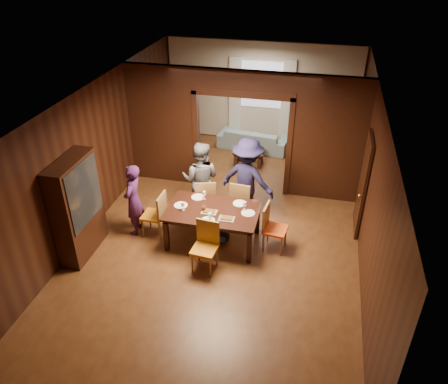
% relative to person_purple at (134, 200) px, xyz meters
% --- Properties ---
extents(floor, '(9.00, 9.00, 0.00)m').
position_rel_person_purple_xyz_m(floor, '(1.78, 0.67, -0.77)').
color(floor, '#522C17').
rests_on(floor, ground).
extents(ceiling, '(5.50, 9.00, 0.02)m').
position_rel_person_purple_xyz_m(ceiling, '(1.78, 0.67, 2.13)').
color(ceiling, silver).
rests_on(ceiling, room_walls).
extents(room_walls, '(5.52, 9.01, 2.90)m').
position_rel_person_purple_xyz_m(room_walls, '(1.78, 2.56, 0.73)').
color(room_walls, black).
rests_on(room_walls, floor).
extents(person_purple, '(0.38, 0.57, 1.55)m').
position_rel_person_purple_xyz_m(person_purple, '(0.00, 0.00, 0.00)').
color(person_purple, '#3F1A4C').
rests_on(person_purple, floor).
extents(person_grey, '(0.86, 0.68, 1.71)m').
position_rel_person_purple_xyz_m(person_grey, '(1.14, 0.98, 0.08)').
color(person_grey, '#5C5E64').
rests_on(person_grey, floor).
extents(person_navy, '(1.33, 0.97, 1.84)m').
position_rel_person_purple_xyz_m(person_navy, '(2.13, 1.11, 0.15)').
color(person_navy, '#191638').
rests_on(person_navy, floor).
extents(sofa, '(2.07, 1.02, 0.58)m').
position_rel_person_purple_xyz_m(sofa, '(1.70, 4.52, -0.48)').
color(sofa, '#83A1AC').
rests_on(sofa, floor).
extents(serving_bowl, '(0.36, 0.36, 0.09)m').
position_rel_person_purple_xyz_m(serving_bowl, '(1.79, 0.09, 0.03)').
color(serving_bowl, black).
rests_on(serving_bowl, dining_table).
extents(dining_table, '(1.80, 1.12, 0.76)m').
position_rel_person_purple_xyz_m(dining_table, '(1.65, 0.03, -0.39)').
color(dining_table, black).
rests_on(dining_table, floor).
extents(coffee_table, '(0.80, 0.50, 0.40)m').
position_rel_person_purple_xyz_m(coffee_table, '(1.74, 3.52, -0.57)').
color(coffee_table, black).
rests_on(coffee_table, floor).
extents(chair_left, '(0.45, 0.45, 0.97)m').
position_rel_person_purple_xyz_m(chair_left, '(0.40, 0.00, -0.29)').
color(chair_left, '#C77312').
rests_on(chair_left, floor).
extents(chair_right, '(0.49, 0.49, 0.97)m').
position_rel_person_purple_xyz_m(chair_right, '(2.89, 0.08, -0.29)').
color(chair_right, '#F24F16').
rests_on(chair_right, floor).
extents(chair_far_l, '(0.55, 0.55, 0.97)m').
position_rel_person_purple_xyz_m(chair_far_l, '(1.27, 0.85, -0.29)').
color(chair_far_l, red).
rests_on(chair_far_l, floor).
extents(chair_far_r, '(0.47, 0.47, 0.97)m').
position_rel_person_purple_xyz_m(chair_far_r, '(2.05, 0.95, -0.29)').
color(chair_far_r, '#D85014').
rests_on(chair_far_r, floor).
extents(chair_near, '(0.48, 0.48, 0.97)m').
position_rel_person_purple_xyz_m(chair_near, '(1.70, -0.82, -0.29)').
color(chair_near, orange).
rests_on(chair_near, floor).
extents(hutch, '(0.40, 1.20, 2.00)m').
position_rel_person_purple_xyz_m(hutch, '(-0.75, -0.83, 0.23)').
color(hutch, black).
rests_on(hutch, floor).
extents(door_right, '(0.06, 0.90, 2.10)m').
position_rel_person_purple_xyz_m(door_right, '(4.48, 1.17, 0.28)').
color(door_right, black).
rests_on(door_right, floor).
extents(window_far, '(1.20, 0.03, 1.30)m').
position_rel_person_purple_xyz_m(window_far, '(1.78, 5.11, 0.93)').
color(window_far, silver).
rests_on(window_far, back_wall).
extents(curtain_left, '(0.35, 0.06, 2.40)m').
position_rel_person_purple_xyz_m(curtain_left, '(1.03, 5.07, 0.48)').
color(curtain_left, white).
rests_on(curtain_left, back_wall).
extents(curtain_right, '(0.35, 0.06, 2.40)m').
position_rel_person_purple_xyz_m(curtain_right, '(2.53, 5.07, 0.48)').
color(curtain_right, white).
rests_on(curtain_right, back_wall).
extents(plate_left, '(0.27, 0.27, 0.01)m').
position_rel_person_purple_xyz_m(plate_left, '(0.99, 0.04, -0.01)').
color(plate_left, white).
rests_on(plate_left, dining_table).
extents(plate_far_l, '(0.27, 0.27, 0.01)m').
position_rel_person_purple_xyz_m(plate_far_l, '(1.24, 0.41, -0.01)').
color(plate_far_l, white).
rests_on(plate_far_l, dining_table).
extents(plate_far_r, '(0.27, 0.27, 0.01)m').
position_rel_person_purple_xyz_m(plate_far_r, '(2.12, 0.37, -0.01)').
color(plate_far_r, white).
rests_on(plate_far_r, dining_table).
extents(plate_right, '(0.27, 0.27, 0.01)m').
position_rel_person_purple_xyz_m(plate_right, '(2.34, 0.07, -0.01)').
color(plate_right, silver).
rests_on(plate_right, dining_table).
extents(plate_near, '(0.27, 0.27, 0.01)m').
position_rel_person_purple_xyz_m(plate_near, '(1.65, -0.35, -0.01)').
color(plate_near, white).
rests_on(plate_near, dining_table).
extents(platter_a, '(0.30, 0.20, 0.04)m').
position_rel_person_purple_xyz_m(platter_a, '(1.60, -0.07, 0.01)').
color(platter_a, gray).
rests_on(platter_a, dining_table).
extents(platter_b, '(0.30, 0.20, 0.04)m').
position_rel_person_purple_xyz_m(platter_b, '(1.98, -0.22, 0.01)').
color(platter_b, gray).
rests_on(platter_b, dining_table).
extents(wineglass_left, '(0.08, 0.08, 0.18)m').
position_rel_person_purple_xyz_m(wineglass_left, '(1.09, -0.11, 0.08)').
color(wineglass_left, white).
rests_on(wineglass_left, dining_table).
extents(wineglass_far, '(0.08, 0.08, 0.18)m').
position_rel_person_purple_xyz_m(wineglass_far, '(1.38, 0.38, 0.08)').
color(wineglass_far, white).
rests_on(wineglass_far, dining_table).
extents(wineglass_right, '(0.08, 0.08, 0.18)m').
position_rel_person_purple_xyz_m(wineglass_right, '(2.25, 0.17, 0.08)').
color(wineglass_right, white).
rests_on(wineglass_right, dining_table).
extents(tumbler, '(0.07, 0.07, 0.14)m').
position_rel_person_purple_xyz_m(tumbler, '(1.68, -0.29, 0.06)').
color(tumbler, silver).
rests_on(tumbler, dining_table).
extents(condiment_jar, '(0.08, 0.08, 0.11)m').
position_rel_person_purple_xyz_m(condiment_jar, '(1.48, -0.04, 0.04)').
color(condiment_jar, '#502A12').
rests_on(condiment_jar, dining_table).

